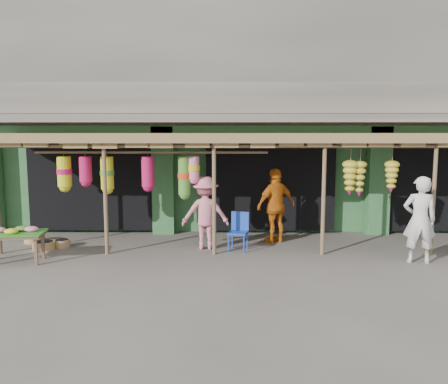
{
  "coord_description": "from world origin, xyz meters",
  "views": [
    {
      "loc": [
        -1.16,
        -10.09,
        2.67
      ],
      "look_at": [
        -1.29,
        1.0,
        1.31
      ],
      "focal_mm": 35.0,
      "sensor_mm": 36.0,
      "label": 1
    }
  ],
  "objects_px": {
    "person_front": "(420,220)",
    "person_vendor": "(276,206)",
    "blue_chair": "(239,229)",
    "person_shopper": "(205,213)",
    "flower_table": "(14,234)"
  },
  "relations": [
    {
      "from": "blue_chair",
      "to": "person_shopper",
      "type": "relative_size",
      "value": 0.52
    },
    {
      "from": "person_shopper",
      "to": "flower_table",
      "type": "bearing_deg",
      "value": 12.7
    },
    {
      "from": "person_front",
      "to": "person_vendor",
      "type": "xyz_separation_m",
      "value": [
        -2.89,
        1.81,
        0.02
      ]
    },
    {
      "from": "person_front",
      "to": "person_shopper",
      "type": "bearing_deg",
      "value": -5.33
    },
    {
      "from": "flower_table",
      "to": "person_shopper",
      "type": "xyz_separation_m",
      "value": [
        4.07,
        1.25,
        0.26
      ]
    },
    {
      "from": "person_vendor",
      "to": "person_shopper",
      "type": "height_order",
      "value": "person_vendor"
    },
    {
      "from": "person_shopper",
      "to": "person_vendor",
      "type": "bearing_deg",
      "value": -164.04
    },
    {
      "from": "blue_chair",
      "to": "person_front",
      "type": "bearing_deg",
      "value": -0.69
    },
    {
      "from": "flower_table",
      "to": "person_shopper",
      "type": "height_order",
      "value": "person_shopper"
    },
    {
      "from": "blue_chair",
      "to": "person_front",
      "type": "height_order",
      "value": "person_front"
    },
    {
      "from": "person_vendor",
      "to": "person_shopper",
      "type": "xyz_separation_m",
      "value": [
        -1.78,
        -0.66,
        -0.08
      ]
    },
    {
      "from": "person_front",
      "to": "person_shopper",
      "type": "height_order",
      "value": "person_front"
    },
    {
      "from": "person_front",
      "to": "person_vendor",
      "type": "bearing_deg",
      "value": -23.58
    },
    {
      "from": "person_vendor",
      "to": "blue_chair",
      "type": "bearing_deg",
      "value": 8.26
    },
    {
      "from": "flower_table",
      "to": "person_shopper",
      "type": "bearing_deg",
      "value": 9.03
    }
  ]
}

